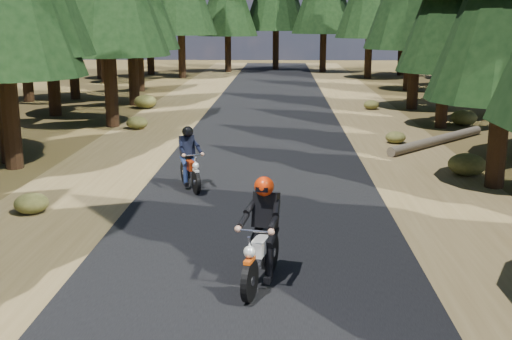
{
  "coord_description": "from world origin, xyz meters",
  "views": [
    {
      "loc": [
        0.52,
        -11.82,
        4.2
      ],
      "look_at": [
        0.0,
        1.5,
        1.1
      ],
      "focal_mm": 45.0,
      "sensor_mm": 36.0,
      "label": 1
    }
  ],
  "objects": [
    {
      "name": "understory_shrubs",
      "position": [
        1.49,
        9.06,
        0.28
      ],
      "size": [
        15.32,
        29.54,
        0.67
      ],
      "color": "#474C1E",
      "rests_on": "ground"
    },
    {
      "name": "shoulder_l",
      "position": [
        -4.6,
        5.0,
        0.0
      ],
      "size": [
        3.2,
        100.0,
        0.01
      ],
      "primitive_type": "cube",
      "color": "brown",
      "rests_on": "ground"
    },
    {
      "name": "rider_lead",
      "position": [
        0.22,
        -2.08,
        0.6
      ],
      "size": [
        1.06,
        2.08,
        1.78
      ],
      "rotation": [
        0.0,
        0.0,
        2.9
      ],
      "color": "beige",
      "rests_on": "road"
    },
    {
      "name": "road",
      "position": [
        0.0,
        5.0,
        0.01
      ],
      "size": [
        6.0,
        100.0,
        0.01
      ],
      "primitive_type": "cube",
      "color": "black",
      "rests_on": "ground"
    },
    {
      "name": "rider_follow",
      "position": [
        -1.79,
        4.04,
        0.54
      ],
      "size": [
        1.18,
        1.86,
        1.59
      ],
      "rotation": [
        0.0,
        0.0,
        3.53
      ],
      "color": "#98270A",
      "rests_on": "road"
    },
    {
      "name": "shoulder_r",
      "position": [
        4.6,
        5.0,
        0.0
      ],
      "size": [
        3.2,
        100.0,
        0.01
      ],
      "primitive_type": "cube",
      "color": "brown",
      "rests_on": "ground"
    },
    {
      "name": "ground",
      "position": [
        0.0,
        0.0,
        0.0
      ],
      "size": [
        120.0,
        120.0,
        0.0
      ],
      "primitive_type": "plane",
      "color": "#423217",
      "rests_on": "ground"
    },
    {
      "name": "log_near",
      "position": [
        6.0,
        10.4,
        0.16
      ],
      "size": [
        4.23,
        4.64,
        0.32
      ],
      "primitive_type": "cylinder",
      "rotation": [
        0.0,
        1.57,
        0.84
      ],
      "color": "#4C4233",
      "rests_on": "ground"
    }
  ]
}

